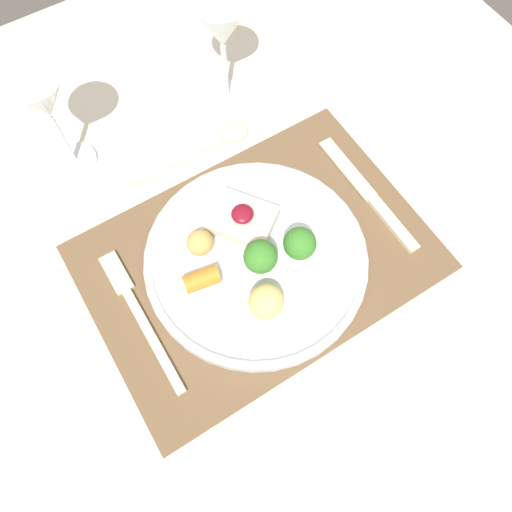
# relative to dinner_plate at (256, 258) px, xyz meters

# --- Properties ---
(ground_plane) EXTENTS (8.00, 8.00, 0.00)m
(ground_plane) POSITION_rel_dinner_plate_xyz_m (0.01, 0.01, -0.76)
(ground_plane) COLOR #4C4742
(dining_table) EXTENTS (1.20, 1.20, 0.74)m
(dining_table) POSITION_rel_dinner_plate_xyz_m (0.01, 0.01, -0.10)
(dining_table) COLOR beige
(dining_table) RESTS_ON ground_plane
(placemat) EXTENTS (0.45, 0.32, 0.00)m
(placemat) POSITION_rel_dinner_plate_xyz_m (0.01, 0.01, -0.02)
(placemat) COLOR brown
(placemat) RESTS_ON dining_table
(dinner_plate) EXTENTS (0.30, 0.30, 0.07)m
(dinner_plate) POSITION_rel_dinner_plate_xyz_m (0.00, 0.00, 0.00)
(dinner_plate) COLOR silver
(dinner_plate) RESTS_ON placemat
(fork) EXTENTS (0.02, 0.21, 0.01)m
(fork) POSITION_rel_dinner_plate_xyz_m (-0.17, 0.02, -0.01)
(fork) COLOR beige
(fork) RESTS_ON placemat
(knife) EXTENTS (0.02, 0.21, 0.01)m
(knife) POSITION_rel_dinner_plate_xyz_m (0.19, -0.01, -0.01)
(knife) COLOR beige
(knife) RESTS_ON placemat
(spoon) EXTENTS (0.20, 0.04, 0.01)m
(spoon) POSITION_rel_dinner_plate_xyz_m (0.05, 0.20, -0.01)
(spoon) COLOR beige
(spoon) RESTS_ON dining_table
(wine_glass_near) EXTENTS (0.08, 0.08, 0.18)m
(wine_glass_near) POSITION_rel_dinner_plate_xyz_m (0.11, 0.27, 0.11)
(wine_glass_near) COLOR white
(wine_glass_near) RESTS_ON dining_table
(wine_glass_far) EXTENTS (0.08, 0.08, 0.17)m
(wine_glass_far) POSITION_rel_dinner_plate_xyz_m (-0.14, 0.28, 0.11)
(wine_glass_far) COLOR white
(wine_glass_far) RESTS_ON dining_table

